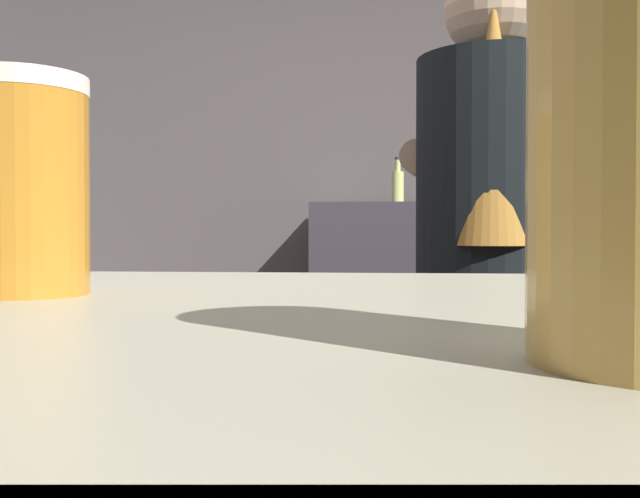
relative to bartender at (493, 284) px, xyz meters
The scene contains 9 objects.
wall_back 2.02m from the bartender, 95.80° to the left, with size 5.20×0.10×2.70m, color #534C4C.
prep_counter 0.72m from the bartender, 71.92° to the left, with size 2.10×0.60×0.91m, color brown.
back_shelf 1.75m from the bartender, 96.35° to the left, with size 0.79×0.36×1.24m, color #39333C.
bartender is the anchor object (origin of this frame).
mixing_bowl 0.77m from the bartender, 136.41° to the left, with size 0.18×0.18×0.05m, color #C85139.
chefs_knife 0.50m from the bartender, 55.36° to the left, with size 0.24×0.03×0.01m, color silver.
pint_glass_far 1.33m from the bartender, 108.95° to the right, with size 0.07×0.07×0.12m.
bottle_vinegar 1.79m from the bartender, 96.29° to the left, with size 0.06×0.06×0.21m.
bottle_soy 1.71m from the bartender, 86.05° to the left, with size 0.05×0.05×0.21m.
Camera 1 is at (-0.02, -1.41, 1.10)m, focal length 40.90 mm.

